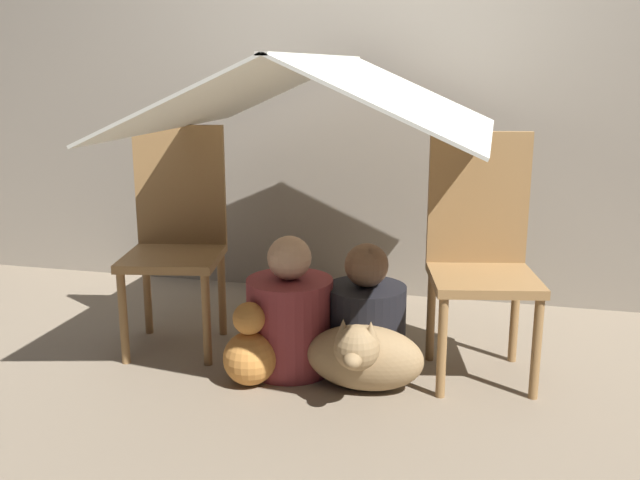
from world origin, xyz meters
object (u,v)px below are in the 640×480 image
object	(u,v)px
person_front	(290,317)
dog	(363,356)
chair_left	(176,231)
person_second	(366,319)
chair_right	(481,249)

from	to	relation	value
person_front	dog	world-z (taller)	person_front
person_front	dog	xyz separation A→B (m)	(0.34, -0.14, -0.08)
chair_left	person_front	xyz separation A→B (m)	(0.57, -0.18, -0.29)
person_second	dog	world-z (taller)	person_second
person_second	person_front	bearing A→B (deg)	-164.33
chair_left	dog	xyz separation A→B (m)	(0.91, -0.32, -0.37)
chair_left	chair_right	distance (m)	1.32
person_front	dog	bearing A→B (deg)	-23.19
chair_right	dog	bearing A→B (deg)	-154.14
chair_left	dog	distance (m)	1.03
chair_left	person_front	distance (m)	0.67
person_front	chair_right	bearing A→B (deg)	13.29
person_second	dog	distance (m)	0.24
person_second	dog	bearing A→B (deg)	-81.65
chair_left	person_second	world-z (taller)	chair_left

